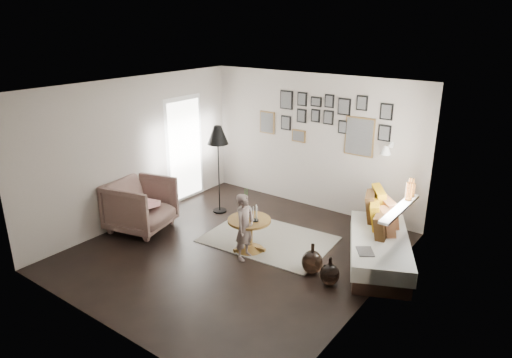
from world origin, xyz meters
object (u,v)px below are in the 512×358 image
Objects in this scene: vase at (246,209)px; daybed at (382,243)px; child at (245,227)px; armchair at (141,205)px; floor_lamp at (218,138)px; demijohn_large at (312,262)px; pedestal_table at (249,236)px; magazine_basket at (141,220)px; demijohn_small at (330,274)px.

vase is 0.23× the size of daybed.
daybed is (1.93, 0.88, -0.38)m from vase.
armchair is at bearing 91.92° from child.
floor_lamp is at bearing -37.08° from armchair.
floor_lamp reaches higher than armchair.
floor_lamp reaches higher than demijohn_large.
floor_lamp is at bearing 147.09° from pedestal_table.
armchair is 2.12m from child.
demijohn_large is at bearing -83.19° from child.
demijohn_large is at bearing 8.64° from magazine_basket.
floor_lamp reaches higher than demijohn_small.
child is at bearing -171.65° from daybed.
vase is at bearing 15.46° from magazine_basket.
pedestal_table is 1.61× the size of demijohn_small.
floor_lamp is 2.11m from child.
floor_lamp is 4.69× the size of magazine_basket.
vase is 0.46× the size of child.
pedestal_table is 2.06m from daybed.
armchair is at bearing -113.33° from floor_lamp.
demijohn_large is 0.44× the size of child.
vase reaches higher than demijohn_large.
daybed is (1.85, 0.90, 0.06)m from pedestal_table.
demijohn_large is 0.37m from demijohn_small.
demijohn_small is (1.52, -0.15, -0.09)m from pedestal_table.
demijohn_small is (2.92, -1.06, -1.29)m from floor_lamp.
armchair is (-2.01, -0.50, 0.20)m from pedestal_table.
floor_lamp is (-1.40, 0.91, 1.21)m from pedestal_table.
armchair is at bearing 77.09° from magazine_basket.
armchair is at bearing -171.68° from demijohn_large.
magazine_basket is 0.34× the size of child.
daybed reaches higher than armchair.
daybed is at bearing 25.92° from pedestal_table.
pedestal_table is 1.46× the size of demijohn_large.
demijohn_small is at bearing 5.88° from magazine_basket.
armchair is at bearing -165.03° from vase.
pedestal_table is at bearing -14.04° from vase.
armchair reaches higher than pedestal_table.
magazine_basket is 0.84× the size of demijohn_small.
daybed is 4.89× the size of demijohn_small.
armchair reaches higher than demijohn_small.
vase is 1.35m from demijohn_large.
demijohn_small is at bearing -98.17° from armchair.
pedestal_table is 0.65× the size of child.
armchair is 0.94× the size of child.
demijohn_small is (0.35, -0.12, -0.02)m from demijohn_large.
pedestal_table is 0.39m from child.
daybed is 4.45× the size of demijohn_large.
vase is 2.15m from daybed.
vase reaches higher than magazine_basket.
pedestal_table is at bearing -89.89° from armchair.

